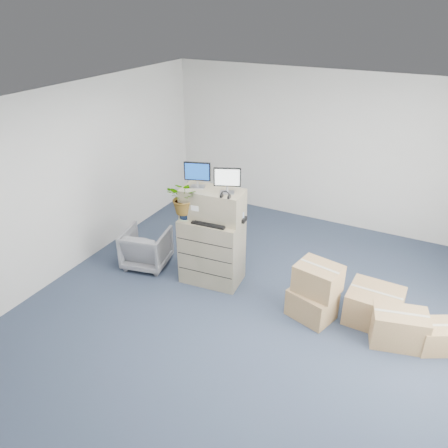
{
  "coord_description": "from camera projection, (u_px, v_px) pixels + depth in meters",
  "views": [
    {
      "loc": [
        1.84,
        -4.13,
        3.85
      ],
      "look_at": [
        -0.48,
        0.4,
        1.2
      ],
      "focal_mm": 35.0,
      "sensor_mm": 36.0,
      "label": 1
    }
  ],
  "objects": [
    {
      "name": "phone_dock",
      "position": [
        206.0,
        216.0,
        6.27
      ],
      "size": [
        0.06,
        0.05,
        0.12
      ],
      "rotation": [
        0.0,
        0.0,
        0.09
      ],
      "color": "silver",
      "rests_on": "filing_cabinet_lower"
    },
    {
      "name": "headphones",
      "position": [
        225.0,
        195.0,
        5.83
      ],
      "size": [
        0.13,
        0.03,
        0.13
      ],
      "primitive_type": "torus",
      "rotation": [
        1.57,
        0.0,
        0.09
      ],
      "color": "black",
      "rests_on": "filing_cabinet_upper"
    },
    {
      "name": "cardboard_boxes",
      "position": [
        365.0,
        309.0,
        5.64
      ],
      "size": [
        2.18,
        0.93,
        0.78
      ],
      "color": "olive",
      "rests_on": "ground"
    },
    {
      "name": "water_bottle",
      "position": [
        217.0,
        210.0,
        6.21
      ],
      "size": [
        0.08,
        0.08,
        0.28
      ],
      "primitive_type": "cylinder",
      "color": "#95979D",
      "rests_on": "filing_cabinet_lower"
    },
    {
      "name": "potted_plant",
      "position": [
        185.0,
        202.0,
        6.15
      ],
      "size": [
        0.46,
        0.51,
        0.47
      ],
      "rotation": [
        0.0,
        0.0,
        0.09
      ],
      "color": "#8DA282",
      "rests_on": "filing_cabinet_lower"
    },
    {
      "name": "filing_cabinet_lower",
      "position": [
        212.0,
        250.0,
        6.48
      ],
      "size": [
        0.93,
        0.61,
        1.03
      ],
      "primitive_type": "cube",
      "rotation": [
        0.0,
        0.0,
        0.09
      ],
      "color": "gray",
      "rests_on": "ground"
    },
    {
      "name": "keyboard",
      "position": [
        210.0,
        223.0,
        6.12
      ],
      "size": [
        0.52,
        0.24,
        0.03
      ],
      "primitive_type": "cube",
      "rotation": [
        0.0,
        0.0,
        0.07
      ],
      "color": "black",
      "rests_on": "filing_cabinet_lower"
    },
    {
      "name": "monitor_right",
      "position": [
        227.0,
        179.0,
        5.89
      ],
      "size": [
        0.35,
        0.2,
        0.36
      ],
      "rotation": [
        0.0,
        0.0,
        0.39
      ],
      "color": "#99999E",
      "rests_on": "filing_cabinet_upper"
    },
    {
      "name": "mouse",
      "position": [
        231.0,
        226.0,
        6.02
      ],
      "size": [
        0.1,
        0.07,
        0.03
      ],
      "primitive_type": "ellipsoid",
      "rotation": [
        0.0,
        0.0,
        -0.16
      ],
      "color": "silver",
      "rests_on": "filing_cabinet_lower"
    },
    {
      "name": "monitor_left",
      "position": [
        197.0,
        173.0,
        6.08
      ],
      "size": [
        0.36,
        0.2,
        0.37
      ],
      "rotation": [
        0.0,
        0.0,
        0.32
      ],
      "color": "#99999E",
      "rests_on": "filing_cabinet_upper"
    },
    {
      "name": "tissue_box",
      "position": [
        235.0,
        214.0,
        6.18
      ],
      "size": [
        0.26,
        0.17,
        0.09
      ],
      "primitive_type": "cube",
      "rotation": [
        0.0,
        0.0,
        -0.25
      ],
      "color": "#3873BF",
      "rests_on": "external_drive"
    },
    {
      "name": "filing_cabinet_upper",
      "position": [
        213.0,
        204.0,
        6.19
      ],
      "size": [
        0.92,
        0.52,
        0.44
      ],
      "primitive_type": "cube",
      "rotation": [
        0.0,
        0.0,
        0.09
      ],
      "color": "gray",
      "rests_on": "filing_cabinet_lower"
    },
    {
      "name": "wall_back",
      "position": [
        326.0,
        150.0,
        7.91
      ],
      "size": [
        6.0,
        0.02,
        2.8
      ],
      "primitive_type": "cube",
      "color": "beige",
      "rests_on": "ground"
    },
    {
      "name": "ground",
      "position": [
        243.0,
        324.0,
        5.79
      ],
      "size": [
        7.0,
        7.0,
        0.0
      ],
      "primitive_type": "plane",
      "color": "#253043",
      "rests_on": "ground"
    },
    {
      "name": "office_chair",
      "position": [
        146.0,
        246.0,
        6.93
      ],
      "size": [
        0.79,
        0.75,
        0.69
      ],
      "primitive_type": "imported",
      "rotation": [
        0.0,
        0.0,
        3.36
      ],
      "color": "slate",
      "rests_on": "ground"
    },
    {
      "name": "external_drive",
      "position": [
        239.0,
        219.0,
        6.2
      ],
      "size": [
        0.2,
        0.16,
        0.06
      ],
      "primitive_type": "cube",
      "rotation": [
        0.0,
        0.0,
        0.1
      ],
      "color": "black",
      "rests_on": "filing_cabinet_lower"
    }
  ]
}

